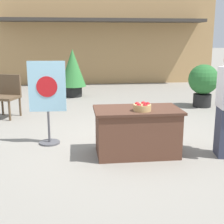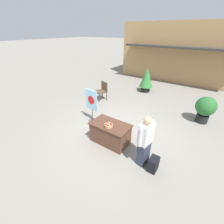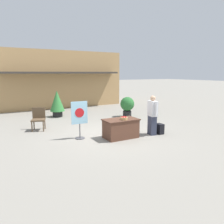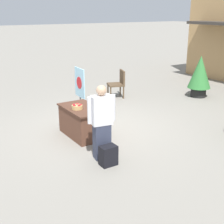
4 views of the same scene
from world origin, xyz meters
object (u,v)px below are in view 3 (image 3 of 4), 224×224
Objects in this scene: patio_chair at (39,117)px; potted_plant_near_left at (57,102)px; display_table at (121,128)px; apple_basket at (124,118)px; backpack at (159,129)px; poster_board at (80,118)px; person_visitor at (152,115)px; potted_plant_far_left at (127,105)px.

potted_plant_near_left is at bearing 168.59° from patio_chair.
display_table is 5.03× the size of apple_basket.
apple_basket is at bearing 174.97° from backpack.
poster_board is at bearing -94.98° from potted_plant_near_left.
backpack is at bearing -179.56° from person_visitor.
patio_chair is at bearing 132.40° from display_table.
apple_basket is 1.76m from backpack.
backpack is 3.32m from poster_board.
person_visitor is at bearing 75.15° from poster_board.
potted_plant_far_left reaches higher than apple_basket.
backpack is 0.28× the size of potted_plant_near_left.
potted_plant_far_left is (0.76, 3.62, 0.46)m from backpack.
person_visitor is at bearing 170.21° from backpack.
poster_board is 1.26× the size of potted_plant_far_left.
potted_plant_near_left is (-3.48, 1.97, 0.16)m from potted_plant_far_left.
poster_board is at bearing 47.61° from patio_chair.
display_table is 3.77m from patio_chair.
patio_chair is 0.86× the size of potted_plant_far_left.
potted_plant_far_left is 4.00m from potted_plant_near_left.
poster_board is 2.40m from patio_chair.
potted_plant_near_left reaches higher than backpack.
potted_plant_near_left is at bearing 101.06° from apple_basket.
potted_plant_far_left is 0.77× the size of potted_plant_near_left.
patio_chair is (-2.54, 2.78, 0.18)m from display_table.
apple_basket is 0.17× the size of person_visitor.
backpack is (1.69, -0.30, -0.16)m from display_table.
display_table is at bearing 68.19° from poster_board.
person_visitor is 0.70m from backpack.
potted_plant_near_left reaches higher than patio_chair.
display_table is 0.89× the size of potted_plant_near_left.
potted_plant_far_left is at bearing 127.71° from poster_board.
display_table is 1.63m from poster_board.
patio_chair reaches higher than backpack.
person_visitor is at bearing -66.86° from potted_plant_near_left.
poster_board is 4.70m from potted_plant_far_left.
potted_plant_near_left is (-2.72, 5.59, 0.62)m from backpack.
potted_plant_far_left is at bearing 53.48° from display_table.
backpack is at bearing -5.03° from apple_basket.
backpack is 6.25m from potted_plant_near_left.
display_table is at bearing 169.86° from backpack.
potted_plant_far_left reaches higher than backpack.
poster_board is at bearing -8.03° from person_visitor.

